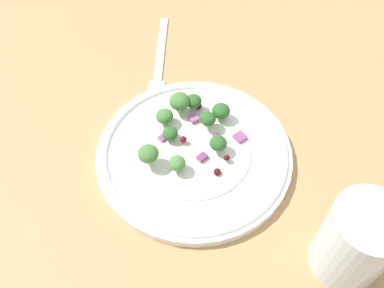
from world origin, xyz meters
TOP-DOWN VIEW (x-y plane):
  - ground_plane at (0.00, 0.00)cm, footprint 180.00×180.00cm
  - plate at (-0.28, -1.81)cm, footprint 24.72×24.72cm
  - dressing_pool at (-0.28, -1.81)cm, footprint 14.34×14.34cm
  - broccoli_floret_0 at (-2.10, -4.75)cm, footprint 2.04×2.04cm
  - broccoli_floret_1 at (2.94, -1.92)cm, footprint 2.14×2.14cm
  - broccoli_floret_2 at (-3.00, -0.19)cm, footprint 1.96×1.96cm
  - broccoli_floret_3 at (1.80, 1.82)cm, footprint 2.05×2.05cm
  - broccoli_floret_4 at (0.06, 5.09)cm, footprint 2.18×2.18cm
  - broccoli_floret_5 at (-1.83, 4.66)cm, footprint 2.73×2.73cm
  - broccoli_floret_6 at (-3.78, 2.68)cm, footprint 2.25×2.25cm
  - broccoli_floret_7 at (-5.50, -3.79)cm, footprint 2.50×2.50cm
  - broccoli_floret_8 at (3.58, 3.43)cm, footprint 2.38×2.38cm
  - cranberry_0 at (0.72, 5.13)cm, footprint 0.89×0.89cm
  - cranberry_1 at (3.95, -3.53)cm, footprint 0.75×0.75cm
  - cranberry_2 at (2.71, -5.30)cm, footprint 0.90×0.90cm
  - cranberry_3 at (-1.35, -0.64)cm, footprint 0.84×0.84cm
  - onion_bit_0 at (5.88, -0.32)cm, footprint 1.91×1.92cm
  - onion_bit_1 at (0.04, 3.13)cm, footprint 1.54×1.59cm
  - onion_bit_2 at (-4.07, -0.26)cm, footprint 1.29×1.30cm
  - onion_bit_3 at (0.96, -3.11)cm, footprint 1.52×1.48cm
  - onion_bit_4 at (2.93, 0.19)cm, footprint 1.12×1.22cm
  - onion_bit_5 at (-2.19, -3.73)cm, footprint 1.71×1.69cm
  - fork at (-5.04, 16.17)cm, footprint 2.61×18.66cm
  - water_glass at (15.75, -15.80)cm, footprint 7.23×7.23cm

SIDE VIEW (x-z plane):
  - ground_plane at x=0.00cm, z-range -2.00..0.00cm
  - fork at x=-5.04cm, z-range 0.00..0.50cm
  - plate at x=-0.28cm, z-range 0.01..1.71cm
  - dressing_pool at x=-0.28cm, z-range 1.20..1.40cm
  - onion_bit_2 at x=-4.07cm, z-range 1.31..1.73cm
  - onion_bit_4 at x=2.93cm, z-range 1.23..1.82cm
  - onion_bit_0 at x=5.88cm, z-range 1.34..1.90cm
  - onion_bit_5 at x=-2.19cm, z-range 1.41..1.95cm
  - onion_bit_3 at x=0.96cm, z-range 1.39..1.98cm
  - cranberry_2 at x=2.71cm, z-range 1.26..2.17cm
  - onion_bit_1 at x=0.04cm, z-range 1.45..2.01cm
  - cranberry_0 at x=0.72cm, z-range 1.50..2.39cm
  - cranberry_1 at x=3.95cm, z-range 1.74..2.50cm
  - cranberry_3 at x=-1.35cm, z-range 1.70..2.54cm
  - broccoli_floret_2 at x=-3.00cm, z-range 1.50..3.49cm
  - broccoli_floret_6 at x=-3.78cm, z-range 1.59..3.87cm
  - broccoli_floret_8 at x=3.58cm, z-range 1.57..3.99cm
  - broccoli_floret_0 at x=-2.10cm, z-range 1.79..3.85cm
  - broccoli_floret_1 at x=2.94cm, z-range 1.82..3.99cm
  - broccoli_floret_4 at x=0.06cm, z-range 1.80..4.00cm
  - broccoli_floret_3 at x=1.80cm, z-range 2.07..4.15cm
  - broccoli_floret_5 at x=-1.83cm, z-range 1.98..4.74cm
  - broccoli_floret_7 at x=-5.50cm, z-range 2.18..4.71cm
  - water_glass at x=15.75cm, z-range 0.00..10.13cm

